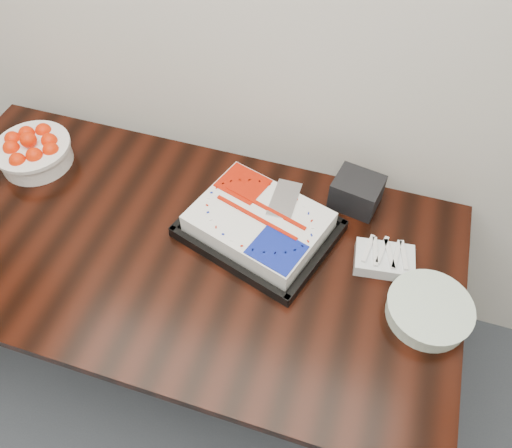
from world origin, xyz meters
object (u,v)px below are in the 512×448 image
(cake_tray, at_px, (259,224))
(plate_stack, at_px, (429,311))
(tangerine_bowl, at_px, (32,147))
(table, at_px, (176,260))
(napkin_box, at_px, (357,192))

(cake_tray, xyz_separation_m, plate_stack, (0.54, -0.14, -0.01))
(cake_tray, xyz_separation_m, tangerine_bowl, (-0.86, 0.07, 0.03))
(table, height_order, cake_tray, cake_tray)
(plate_stack, xyz_separation_m, napkin_box, (-0.27, 0.36, 0.02))
(table, relative_size, cake_tray, 3.34)
(napkin_box, bearing_deg, cake_tray, -141.16)
(tangerine_bowl, bearing_deg, plate_stack, -8.42)
(table, bearing_deg, tangerine_bowl, 162.33)
(table, bearing_deg, cake_tray, 27.47)
(table, distance_m, cake_tray, 0.31)
(napkin_box, bearing_deg, table, -146.23)
(tangerine_bowl, bearing_deg, napkin_box, 7.65)
(cake_tray, relative_size, napkin_box, 3.57)
(table, distance_m, napkin_box, 0.64)
(table, xyz_separation_m, cake_tray, (0.25, 0.13, 0.13))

